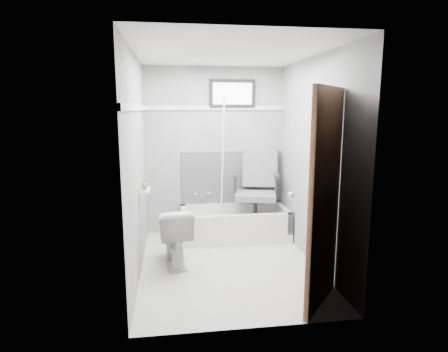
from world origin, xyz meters
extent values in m
plane|color=white|center=(0.00, 0.00, 0.00)|extent=(2.60, 2.60, 0.00)
plane|color=silver|center=(0.00, 0.00, 2.40)|extent=(2.60, 2.60, 0.00)
cube|color=slate|center=(0.00, 1.30, 1.20)|extent=(2.00, 0.02, 2.40)
cube|color=slate|center=(0.00, -1.30, 1.20)|extent=(2.00, 0.02, 2.40)
cube|color=slate|center=(-1.00, 0.00, 1.20)|extent=(0.02, 2.60, 2.40)
cube|color=slate|center=(1.00, 0.00, 1.20)|extent=(0.02, 2.60, 2.40)
imported|color=white|center=(-0.62, 0.13, 0.34)|extent=(0.47, 0.73, 0.68)
cube|color=#4C4C4F|center=(0.25, 1.29, 0.80)|extent=(1.50, 0.02, 0.78)
cube|color=white|center=(0.00, 1.29, 1.82)|extent=(2.00, 0.02, 0.06)
cube|color=white|center=(-0.99, 0.00, 1.82)|extent=(0.02, 2.60, 0.06)
cylinder|color=white|center=(0.08, 1.06, 1.05)|extent=(0.02, 0.40, 1.92)
cube|color=white|center=(-0.93, 0.12, 0.90)|extent=(0.10, 0.32, 0.02)
imported|color=olive|center=(-0.94, 0.04, 0.97)|extent=(0.05, 0.05, 0.10)
imported|color=slate|center=(-0.94, 0.18, 0.96)|extent=(0.11, 0.11, 0.10)
camera|label=1|loc=(-0.62, -4.09, 1.81)|focal=30.00mm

